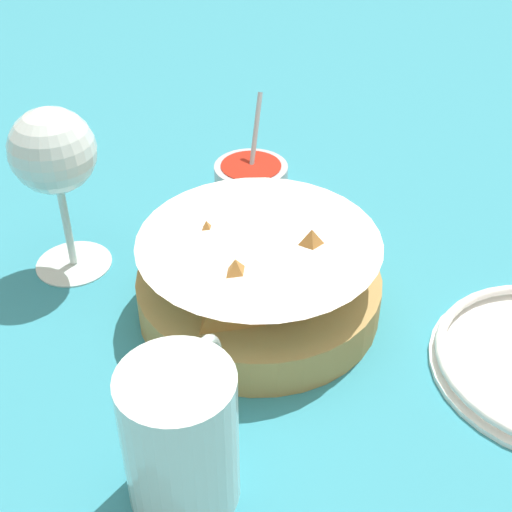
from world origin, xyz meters
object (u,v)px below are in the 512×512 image
(food_basket, at_px, (256,278))
(wine_glass, at_px, (51,159))
(beer_mug, at_px, (178,439))
(sauce_cup, at_px, (251,180))

(food_basket, bearing_deg, wine_glass, 86.10)
(wine_glass, height_order, beer_mug, wine_glass)
(wine_glass, relative_size, beer_mug, 1.38)
(wine_glass, distance_m, beer_mug, 0.27)
(food_basket, height_order, sauce_cup, sauce_cup)
(wine_glass, xyz_separation_m, beer_mug, (-0.20, -0.18, -0.06))
(food_basket, xyz_separation_m, wine_glass, (0.01, 0.18, 0.08))
(sauce_cup, bearing_deg, food_basket, -163.26)
(wine_glass, bearing_deg, sauce_cup, -39.53)
(sauce_cup, height_order, wine_glass, wine_glass)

